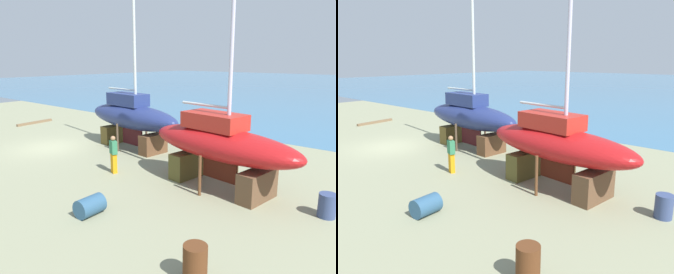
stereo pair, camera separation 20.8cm
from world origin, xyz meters
The scene contains 9 objects.
ground_plane centered at (0.00, -1.81, 0.00)m, with size 46.71×46.71×0.00m, color gray.
sea_water centered at (0.00, 60.13, 0.00)m, with size 155.47×100.52×0.01m, color teal.
sailboat_large_starboard centered at (3.67, 3.12, 1.84)m, with size 7.29×2.52×10.91m.
sailboat_far_slipway centered at (10.89, 1.07, 1.79)m, with size 7.15×2.94×10.60m.
worker centered at (6.28, -0.51, 0.90)m, with size 0.50×0.39×1.73m.
barrel_rust_mid centered at (13.65, -4.37, 0.47)m, with size 0.58×0.58×0.94m, color #542D16.
barrel_tipped_right centered at (8.97, -3.86, 0.33)m, with size 0.65×0.65×0.93m, color #2B5172.
barrel_tipped_left centered at (15.01, 1.13, 0.40)m, with size 0.57×0.57×0.81m, color #35446F.
timber_short_cross centered at (-7.81, 3.21, 0.09)m, with size 3.13×0.21×0.18m, color brown.
Camera 1 is at (17.64, -10.01, 5.09)m, focal length 35.77 mm.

